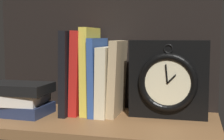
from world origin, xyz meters
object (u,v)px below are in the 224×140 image
Objects in this scene: book_cream_twain at (107,81)px; book_stack_side at (17,99)px; book_red_requiem at (82,72)px; book_tan_shortstories at (117,78)px; book_black_skeptic at (73,72)px; book_blue_modern at (98,76)px; framed_clock at (168,80)px; book_yellow_seinlanguage at (90,71)px.

book_cream_twain reaches higher than book_stack_side.
book_red_requiem reaches higher than book_tan_shortstories.
book_black_skeptic is 1.22× the size of book_stack_side.
book_red_requiem is 1.13× the size of book_tan_shortstories.
book_tan_shortstories is at bearing 0.00° from book_red_requiem.
book_blue_modern is 1.03× the size of framed_clock.
book_yellow_seinlanguage is 2.61cm from book_blue_modern.
book_black_skeptic is at bearing -180.00° from book_cream_twain.
book_stack_side is at bearing -162.12° from book_blue_modern.
book_blue_modern is at bearing 0.00° from book_black_skeptic.
book_red_requiem is 23.38cm from framed_clock.
book_yellow_seinlanguage is at bearing 180.00° from book_tan_shortstories.
book_tan_shortstories is at bearing 179.01° from framed_clock.
book_black_skeptic is 4.85cm from book_yellow_seinlanguage.
book_yellow_seinlanguage is at bearing 19.88° from book_stack_side.
book_stack_side is (-25.77, -6.62, -5.57)cm from book_tan_shortstories.
book_blue_modern is 2.76cm from book_cream_twain.
book_yellow_seinlanguage is 20.79cm from book_stack_side.
framed_clock is (23.34, -0.23, -1.31)cm from book_red_requiem.
framed_clock is at bearing -0.99° from book_tan_shortstories.
book_red_requiem is at bearing 180.00° from book_tan_shortstories.
book_stack_side is (-39.18, -6.39, -5.53)cm from framed_clock.
framed_clock is (18.65, -0.23, -0.35)cm from book_blue_modern.
framed_clock is at bearing -0.64° from book_yellow_seinlanguage.
book_black_skeptic reaches higher than book_stack_side.
book_tan_shortstories is at bearing 0.00° from book_yellow_seinlanguage.
book_cream_twain is at bearing 0.00° from book_black_skeptic.
book_blue_modern is at bearing 17.88° from book_stack_side.
book_black_skeptic is 1.13× the size of book_tan_shortstories.
book_red_requiem is 1.22× the size of book_stack_side.
book_cream_twain is at bearing 0.00° from book_yellow_seinlanguage.
book_red_requiem is 10.02cm from book_tan_shortstories.
book_stack_side is (-13.48, -6.62, -6.81)cm from book_black_skeptic.
book_red_requiem is 1.24× the size of book_cream_twain.
book_blue_modern is (7.04, 0.00, -0.92)cm from book_black_skeptic.
book_tan_shortstories is (5.25, 0.00, -0.32)cm from book_blue_modern.
book_blue_modern reaches higher than book_cream_twain.
book_cream_twain is 0.99× the size of book_stack_side.
book_red_requiem is (2.35, 0.00, 0.03)cm from book_black_skeptic.
book_yellow_seinlanguage is at bearing 0.00° from book_red_requiem.
book_red_requiem is 4.79cm from book_blue_modern.
book_red_requiem is 18.48cm from book_stack_side.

